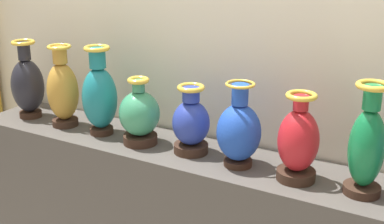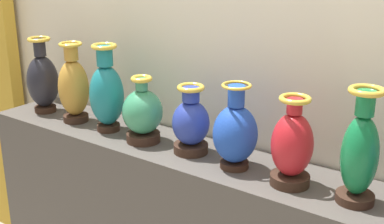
# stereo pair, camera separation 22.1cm
# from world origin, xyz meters

# --- Properties ---
(back_wall) EXTENTS (3.99, 0.14, 3.10)m
(back_wall) POSITION_xyz_m (-0.01, 0.25, 1.56)
(back_wall) COLOR beige
(back_wall) RESTS_ON ground_plane
(vase_onyx) EXTENTS (0.17, 0.17, 0.42)m
(vase_onyx) POSITION_xyz_m (-1.00, -0.02, 1.22)
(vase_onyx) COLOR #382319
(vase_onyx) RESTS_ON display_shelf
(vase_ochre) EXTENTS (0.16, 0.16, 0.42)m
(vase_ochre) POSITION_xyz_m (-0.74, -0.03, 1.23)
(vase_ochre) COLOR #382319
(vase_ochre) RESTS_ON display_shelf
(vase_teal) EXTENTS (0.17, 0.17, 0.44)m
(vase_teal) POSITION_xyz_m (-0.50, -0.02, 1.24)
(vase_teal) COLOR #382319
(vase_teal) RESTS_ON display_shelf
(vase_jade) EXTENTS (0.19, 0.19, 0.32)m
(vase_jade) POSITION_xyz_m (-0.26, -0.03, 1.18)
(vase_jade) COLOR #382319
(vase_jade) RESTS_ON display_shelf
(vase_cobalt) EXTENTS (0.17, 0.17, 0.31)m
(vase_cobalt) POSITION_xyz_m (0.00, -0.01, 1.18)
(vase_cobalt) COLOR #382319
(vase_cobalt) RESTS_ON display_shelf
(vase_sapphire) EXTENTS (0.19, 0.19, 0.36)m
(vase_sapphire) POSITION_xyz_m (0.24, -0.03, 1.20)
(vase_sapphire) COLOR #382319
(vase_sapphire) RESTS_ON display_shelf
(vase_crimson) EXTENTS (0.16, 0.16, 0.36)m
(vase_crimson) POSITION_xyz_m (0.50, -0.04, 1.20)
(vase_crimson) COLOR #382319
(vase_crimson) RESTS_ON display_shelf
(vase_emerald) EXTENTS (0.14, 0.14, 0.43)m
(vase_emerald) POSITION_xyz_m (0.75, -0.03, 1.23)
(vase_emerald) COLOR #382319
(vase_emerald) RESTS_ON display_shelf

